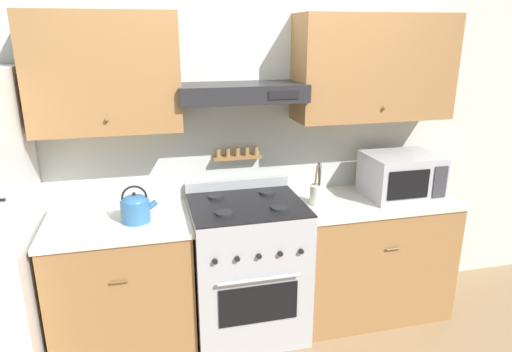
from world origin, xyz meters
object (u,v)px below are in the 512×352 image
at_px(stove_range, 247,268).
at_px(utensil_crock, 318,194).
at_px(microwave, 401,175).
at_px(tea_kettle, 135,207).

height_order(stove_range, utensil_crock, utensil_crock).
relative_size(stove_range, microwave, 2.05).
relative_size(stove_range, utensil_crock, 3.50).
xyz_separation_m(stove_range, tea_kettle, (-0.71, 0.00, 0.52)).
xyz_separation_m(stove_range, utensil_crock, (0.50, 0.00, 0.50)).
distance_m(tea_kettle, microwave, 1.85).
bearing_deg(tea_kettle, stove_range, -0.12).
xyz_separation_m(stove_range, microwave, (1.14, 0.02, 0.58)).
relative_size(tea_kettle, microwave, 0.47).
height_order(microwave, utensil_crock, microwave).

